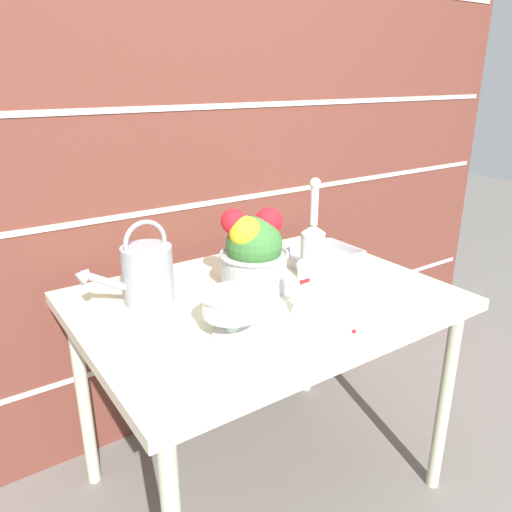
{
  "coord_description": "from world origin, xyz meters",
  "views": [
    {
      "loc": [
        -0.82,
        -1.16,
        1.39
      ],
      "look_at": [
        0.0,
        0.04,
        0.86
      ],
      "focal_mm": 35.0,
      "sensor_mm": 36.0,
      "label": 1
    }
  ],
  "objects_px": {
    "flower_planter": "(253,252)",
    "glass_decanter": "(313,247)",
    "watering_can": "(146,273)",
    "wire_tray": "(320,258)",
    "crystal_pedestal_bowl": "(232,307)",
    "figurine_vase": "(301,293)"
  },
  "relations": [
    {
      "from": "watering_can",
      "to": "figurine_vase",
      "type": "xyz_separation_m",
      "value": [
        0.32,
        -0.33,
        -0.03
      ]
    },
    {
      "from": "watering_can",
      "to": "glass_decanter",
      "type": "distance_m",
      "value": 0.55
    },
    {
      "from": "watering_can",
      "to": "wire_tray",
      "type": "height_order",
      "value": "watering_can"
    },
    {
      "from": "watering_can",
      "to": "glass_decanter",
      "type": "relative_size",
      "value": 0.86
    },
    {
      "from": "crystal_pedestal_bowl",
      "to": "figurine_vase",
      "type": "distance_m",
      "value": 0.22
    },
    {
      "from": "glass_decanter",
      "to": "figurine_vase",
      "type": "height_order",
      "value": "glass_decanter"
    },
    {
      "from": "crystal_pedestal_bowl",
      "to": "glass_decanter",
      "type": "distance_m",
      "value": 0.46
    },
    {
      "from": "watering_can",
      "to": "glass_decanter",
      "type": "bearing_deg",
      "value": -15.26
    },
    {
      "from": "glass_decanter",
      "to": "wire_tray",
      "type": "relative_size",
      "value": 1.25
    },
    {
      "from": "crystal_pedestal_bowl",
      "to": "wire_tray",
      "type": "distance_m",
      "value": 0.64
    },
    {
      "from": "watering_can",
      "to": "wire_tray",
      "type": "bearing_deg",
      "value": -2.37
    },
    {
      "from": "crystal_pedestal_bowl",
      "to": "wire_tray",
      "type": "xyz_separation_m",
      "value": [
        0.56,
        0.29,
        -0.07
      ]
    },
    {
      "from": "flower_planter",
      "to": "watering_can",
      "type": "bearing_deg",
      "value": 162.63
    },
    {
      "from": "watering_can",
      "to": "crystal_pedestal_bowl",
      "type": "height_order",
      "value": "watering_can"
    },
    {
      "from": "flower_planter",
      "to": "glass_decanter",
      "type": "bearing_deg",
      "value": -11.91
    },
    {
      "from": "wire_tray",
      "to": "glass_decanter",
      "type": "bearing_deg",
      "value": -140.73
    },
    {
      "from": "glass_decanter",
      "to": "crystal_pedestal_bowl",
      "type": "bearing_deg",
      "value": -157.83
    },
    {
      "from": "flower_planter",
      "to": "glass_decanter",
      "type": "xyz_separation_m",
      "value": [
        0.21,
        -0.04,
        -0.01
      ]
    },
    {
      "from": "glass_decanter",
      "to": "wire_tray",
      "type": "height_order",
      "value": "glass_decanter"
    },
    {
      "from": "watering_can",
      "to": "crystal_pedestal_bowl",
      "type": "distance_m",
      "value": 0.33
    },
    {
      "from": "flower_planter",
      "to": "crystal_pedestal_bowl",
      "type": "bearing_deg",
      "value": -134.96
    },
    {
      "from": "figurine_vase",
      "to": "wire_tray",
      "type": "distance_m",
      "value": 0.46
    }
  ]
}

